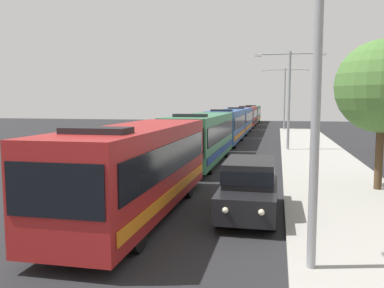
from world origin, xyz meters
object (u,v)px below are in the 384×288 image
(bus_lead, at_px, (138,166))
(roadside_tree, at_px, (382,87))
(streetlamp_near, at_px, (318,46))
(bus_tail_end, at_px, (252,113))
(bus_middle, at_px, (226,125))
(bus_second_in_line, at_px, (202,137))
(bus_rear, at_px, (247,116))
(streetlamp_mid, at_px, (289,90))
(bus_fourth_in_line, at_px, (239,119))
(white_suv, at_px, (249,185))
(streetlamp_far, at_px, (285,92))

(bus_lead, height_order, roadside_tree, roadside_tree)
(streetlamp_near, bearing_deg, bus_tail_end, 94.76)
(bus_middle, bearing_deg, bus_tail_end, 90.00)
(bus_second_in_line, xyz_separation_m, bus_middle, (-0.00, 12.07, -0.00))
(bus_tail_end, bearing_deg, bus_second_in_line, -90.00)
(bus_rear, xyz_separation_m, bus_tail_end, (0.00, 12.66, 0.00))
(bus_second_in_line, relative_size, roadside_tree, 1.84)
(bus_rear, height_order, streetlamp_mid, streetlamp_mid)
(bus_fourth_in_line, height_order, bus_rear, same)
(streetlamp_mid, bearing_deg, white_suv, -95.26)
(white_suv, bearing_deg, bus_lead, -167.34)
(bus_fourth_in_line, xyz_separation_m, white_suv, (3.70, -35.23, -0.66))
(bus_rear, bearing_deg, bus_second_in_line, -90.00)
(bus_lead, bearing_deg, streetlamp_far, 82.72)
(bus_lead, distance_m, roadside_tree, 10.74)
(bus_tail_end, xyz_separation_m, roadside_tree, (8.83, -55.79, 2.80))
(streetlamp_far, relative_size, roadside_tree, 1.28)
(bus_rear, bearing_deg, bus_lead, -90.00)
(bus_tail_end, bearing_deg, streetlamp_near, -85.24)
(bus_lead, distance_m, white_suv, 3.85)
(bus_middle, relative_size, streetlamp_far, 1.38)
(bus_second_in_line, height_order, bus_fourth_in_line, same)
(white_suv, xyz_separation_m, roadside_tree, (5.13, 4.60, 3.45))
(bus_lead, xyz_separation_m, roadside_tree, (8.83, 5.43, 2.80))
(bus_fourth_in_line, bearing_deg, roadside_tree, -73.92)
(streetlamp_mid, bearing_deg, streetlamp_far, 90.00)
(streetlamp_mid, bearing_deg, bus_tail_end, 97.34)
(white_suv, distance_m, roadside_tree, 7.71)
(bus_fourth_in_line, distance_m, white_suv, 35.43)
(bus_rear, bearing_deg, streetlamp_mid, -79.54)
(streetlamp_mid, bearing_deg, bus_middle, 139.93)
(bus_second_in_line, xyz_separation_m, bus_tail_end, (0.00, 49.44, 0.00))
(bus_lead, distance_m, bus_fourth_in_line, 36.06)
(white_suv, height_order, streetlamp_far, streetlamp_far)
(bus_fourth_in_line, height_order, bus_tail_end, same)
(bus_second_in_line, bearing_deg, bus_fourth_in_line, 90.00)
(bus_tail_end, xyz_separation_m, streetlamp_far, (5.40, -18.94, 3.42))
(streetlamp_near, bearing_deg, streetlamp_mid, 90.00)
(streetlamp_far, bearing_deg, bus_tail_end, 105.91)
(bus_lead, xyz_separation_m, bus_rear, (0.00, 48.56, 0.00))
(bus_second_in_line, distance_m, bus_rear, 36.78)
(bus_middle, bearing_deg, bus_second_in_line, -90.00)
(bus_fourth_in_line, height_order, streetlamp_near, streetlamp_near)
(bus_lead, bearing_deg, bus_middle, 90.00)
(bus_tail_end, distance_m, roadside_tree, 56.55)
(streetlamp_near, bearing_deg, bus_rear, 95.90)
(bus_rear, distance_m, streetlamp_far, 8.96)
(bus_rear, bearing_deg, streetlamp_far, -49.31)
(bus_tail_end, relative_size, roadside_tree, 1.93)
(bus_fourth_in_line, xyz_separation_m, streetlamp_far, (5.40, 6.22, 3.42))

